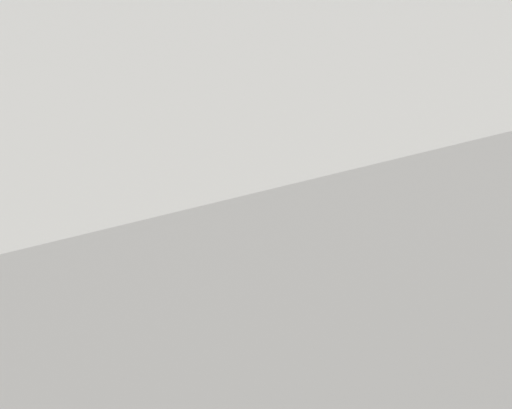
# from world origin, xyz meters

# --- Properties ---
(ground_plane) EXTENTS (60.00, 60.00, 0.00)m
(ground_plane) POSITION_xyz_m (0.00, 0.00, 0.00)
(ground_plane) COLOR black
(kerb_strip) EXTENTS (24.00, 3.20, 0.04)m
(kerb_strip) POSITION_xyz_m (0.00, 4.20, 0.02)
(kerb_strip) COLOR gray
(kerb_strip) RESTS_ON ground
(moving_hatchback) EXTENTS (4.25, 3.17, 2.06)m
(moving_hatchback) POSITION_xyz_m (-0.57, -0.29, 1.03)
(moving_hatchback) COLOR orange
(moving_hatchback) RESTS_ON ground
(fire_hydrant) EXTENTS (0.42, 0.31, 0.80)m
(fire_hydrant) POSITION_xyz_m (3.44, 2.50, 0.40)
(fire_hydrant) COLOR #197A2D
(fire_hydrant) RESTS_ON ground
(pedestrian) EXTENTS (0.32, 0.55, 1.62)m
(pedestrian) POSITION_xyz_m (4.64, 2.82, 0.96)
(pedestrian) COLOR #B2262D
(pedestrian) RESTS_ON ground
(metal_railing) EXTENTS (10.67, 0.04, 1.05)m
(metal_railing) POSITION_xyz_m (-0.63, 5.19, 0.73)
(metal_railing) COLOR #B7BABF
(metal_railing) RESTS_ON ground
(sign_post) EXTENTS (0.07, 0.44, 2.40)m
(sign_post) POSITION_xyz_m (4.66, 3.52, 1.58)
(sign_post) COLOR #4C4C51
(sign_post) RESTS_ON ground
(puddle_patch) EXTENTS (3.30, 3.30, 0.01)m
(puddle_patch) POSITION_xyz_m (-0.33, 0.02, 0.00)
(puddle_patch) COLOR black
(puddle_patch) RESTS_ON ground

